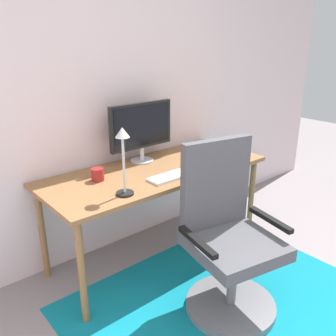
{
  "coord_description": "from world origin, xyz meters",
  "views": [
    {
      "loc": [
        -1.15,
        -0.18,
        1.64
      ],
      "look_at": [
        0.3,
        1.53,
        0.82
      ],
      "focal_mm": 38.63,
      "sensor_mm": 36.0,
      "label": 1
    }
  ],
  "objects_px": {
    "computer_mouse": "(206,164)",
    "desk_lamp": "(123,152)",
    "monitor": "(141,128)",
    "coffee_cup": "(98,174)",
    "desk": "(157,177)",
    "keyboard": "(176,175)",
    "cell_phone": "(191,152)",
    "office_chair": "(228,246)"
  },
  "relations": [
    {
      "from": "keyboard",
      "to": "coffee_cup",
      "type": "relative_size",
      "value": 4.95
    },
    {
      "from": "keyboard",
      "to": "cell_phone",
      "type": "height_order",
      "value": "keyboard"
    },
    {
      "from": "monitor",
      "to": "keyboard",
      "type": "relative_size",
      "value": 1.27
    },
    {
      "from": "office_chair",
      "to": "monitor",
      "type": "bearing_deg",
      "value": 99.09
    },
    {
      "from": "cell_phone",
      "to": "office_chair",
      "type": "height_order",
      "value": "office_chair"
    },
    {
      "from": "coffee_cup",
      "to": "computer_mouse",
      "type": "bearing_deg",
      "value": -19.2
    },
    {
      "from": "keyboard",
      "to": "desk_lamp",
      "type": "bearing_deg",
      "value": -176.13
    },
    {
      "from": "desk_lamp",
      "to": "office_chair",
      "type": "height_order",
      "value": "desk_lamp"
    },
    {
      "from": "cell_phone",
      "to": "monitor",
      "type": "bearing_deg",
      "value": 160.72
    },
    {
      "from": "monitor",
      "to": "office_chair",
      "type": "relative_size",
      "value": 0.51
    },
    {
      "from": "computer_mouse",
      "to": "coffee_cup",
      "type": "bearing_deg",
      "value": 160.8
    },
    {
      "from": "coffee_cup",
      "to": "cell_phone",
      "type": "bearing_deg",
      "value": 2.56
    },
    {
      "from": "keyboard",
      "to": "coffee_cup",
      "type": "bearing_deg",
      "value": 148.41
    },
    {
      "from": "computer_mouse",
      "to": "office_chair",
      "type": "relative_size",
      "value": 0.1
    },
    {
      "from": "computer_mouse",
      "to": "coffee_cup",
      "type": "xyz_separation_m",
      "value": [
        -0.77,
        0.27,
        0.03
      ]
    },
    {
      "from": "monitor",
      "to": "desk_lamp",
      "type": "xyz_separation_m",
      "value": [
        -0.46,
        -0.44,
        0.0
      ]
    },
    {
      "from": "monitor",
      "to": "coffee_cup",
      "type": "xyz_separation_m",
      "value": [
        -0.47,
        -0.13,
        -0.23
      ]
    },
    {
      "from": "keyboard",
      "to": "office_chair",
      "type": "height_order",
      "value": "office_chair"
    },
    {
      "from": "monitor",
      "to": "desk_lamp",
      "type": "bearing_deg",
      "value": -136.03
    },
    {
      "from": "keyboard",
      "to": "cell_phone",
      "type": "relative_size",
      "value": 3.07
    },
    {
      "from": "desk",
      "to": "coffee_cup",
      "type": "distance_m",
      "value": 0.46
    },
    {
      "from": "computer_mouse",
      "to": "desk_lamp",
      "type": "xyz_separation_m",
      "value": [
        -0.76,
        -0.04,
        0.26
      ]
    },
    {
      "from": "computer_mouse",
      "to": "desk_lamp",
      "type": "height_order",
      "value": "desk_lamp"
    },
    {
      "from": "cell_phone",
      "to": "computer_mouse",
      "type": "bearing_deg",
      "value": -123.49
    },
    {
      "from": "keyboard",
      "to": "office_chair",
      "type": "distance_m",
      "value": 0.61
    },
    {
      "from": "desk",
      "to": "keyboard",
      "type": "xyz_separation_m",
      "value": [
        0.01,
        -0.2,
        0.07
      ]
    },
    {
      "from": "desk_lamp",
      "to": "office_chair",
      "type": "bearing_deg",
      "value": -50.37
    },
    {
      "from": "desk",
      "to": "coffee_cup",
      "type": "xyz_separation_m",
      "value": [
        -0.44,
        0.08,
        0.11
      ]
    },
    {
      "from": "desk",
      "to": "computer_mouse",
      "type": "bearing_deg",
      "value": -29.91
    },
    {
      "from": "office_chair",
      "to": "coffee_cup",
      "type": "bearing_deg",
      "value": 129.34
    },
    {
      "from": "desk",
      "to": "cell_phone",
      "type": "distance_m",
      "value": 0.49
    },
    {
      "from": "computer_mouse",
      "to": "office_chair",
      "type": "bearing_deg",
      "value": -122.96
    },
    {
      "from": "monitor",
      "to": "coffee_cup",
      "type": "height_order",
      "value": "monitor"
    },
    {
      "from": "desk",
      "to": "coffee_cup",
      "type": "height_order",
      "value": "coffee_cup"
    },
    {
      "from": "keyboard",
      "to": "computer_mouse",
      "type": "height_order",
      "value": "computer_mouse"
    },
    {
      "from": "computer_mouse",
      "to": "office_chair",
      "type": "height_order",
      "value": "office_chair"
    },
    {
      "from": "coffee_cup",
      "to": "cell_phone",
      "type": "height_order",
      "value": "coffee_cup"
    },
    {
      "from": "monitor",
      "to": "coffee_cup",
      "type": "distance_m",
      "value": 0.53
    },
    {
      "from": "desk",
      "to": "keyboard",
      "type": "bearing_deg",
      "value": -85.77
    },
    {
      "from": "monitor",
      "to": "office_chair",
      "type": "xyz_separation_m",
      "value": [
        -0.04,
        -0.94,
        -0.57
      ]
    },
    {
      "from": "desk_lamp",
      "to": "computer_mouse",
      "type": "bearing_deg",
      "value": 3.27
    },
    {
      "from": "coffee_cup",
      "to": "keyboard",
      "type": "bearing_deg",
      "value": -31.59
    }
  ]
}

